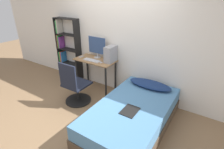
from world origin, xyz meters
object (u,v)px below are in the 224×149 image
at_px(bookshelf, 66,49).
at_px(bed, 132,116).
at_px(monitor, 97,46).
at_px(office_chair, 75,88).
at_px(pc_tower, 111,54).
at_px(keyboard, 92,60).

height_order(bookshelf, bed, bookshelf).
bearing_deg(bed, monitor, 147.47).
bearing_deg(office_chair, monitor, 94.25).
bearing_deg(monitor, bookshelf, -179.21).
bearing_deg(pc_tower, bookshelf, 177.51).
relative_size(monitor, pc_tower, 1.40).
height_order(bed, keyboard, keyboard).
relative_size(bookshelf, keyboard, 3.80).
xyz_separation_m(bookshelf, office_chair, (1.15, -0.89, -0.44)).
relative_size(bed, pc_tower, 5.62).
xyz_separation_m(bookshelf, bed, (2.53, -0.91, -0.57)).
height_order(office_chair, keyboard, office_chair).
distance_m(monitor, keyboard, 0.38).
relative_size(bookshelf, pc_tower, 4.49).
relative_size(bookshelf, office_chair, 1.71).
xyz_separation_m(monitor, pc_tower, (0.44, -0.08, -0.10)).
distance_m(office_chair, bed, 1.39).
bearing_deg(pc_tower, office_chair, -114.22).
xyz_separation_m(monitor, keyboard, (0.03, -0.26, -0.27)).
bearing_deg(office_chair, pc_tower, 65.78).
height_order(bed, monitor, monitor).
xyz_separation_m(office_chair, monitor, (-0.07, 0.90, 0.70)).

